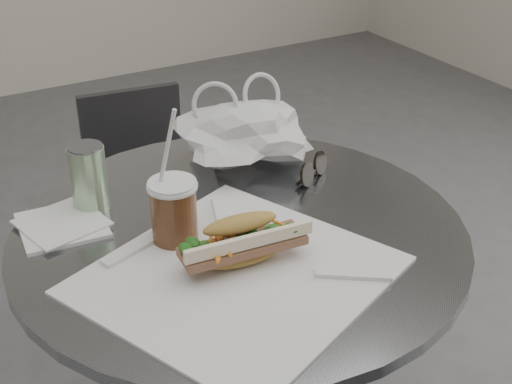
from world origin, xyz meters
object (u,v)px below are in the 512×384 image
cafe_table (241,354)px  sunglasses (313,170)px  chair_far (151,229)px  iced_coffee (174,211)px  banh_mi (242,242)px  drink_can (89,178)px

cafe_table → sunglasses: (0.20, 0.09, 0.29)m
chair_far → iced_coffee: iced_coffee is taller
chair_far → iced_coffee: size_ratio=2.90×
banh_mi → iced_coffee: 0.13m
cafe_table → banh_mi: bearing=-116.3°
chair_far → drink_can: (-0.30, -0.55, 0.50)m
chair_far → cafe_table: bearing=88.3°
cafe_table → sunglasses: 0.37m
banh_mi → iced_coffee: iced_coffee is taller
sunglasses → iced_coffee: bearing=162.0°
drink_can → iced_coffee: bearing=-63.8°
cafe_table → chair_far: size_ratio=1.13×
cafe_table → drink_can: 0.43m
banh_mi → drink_can: size_ratio=2.05×
iced_coffee → banh_mi: bearing=-61.6°
drink_can → banh_mi: bearing=-62.9°
chair_far → sunglasses: sunglasses is taller
iced_coffee → sunglasses: size_ratio=2.41×
sunglasses → drink_can: (-0.39, 0.10, 0.04)m
drink_can → cafe_table: bearing=-44.4°
banh_mi → iced_coffee: size_ratio=1.06×
cafe_table → sunglasses: bearing=22.9°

